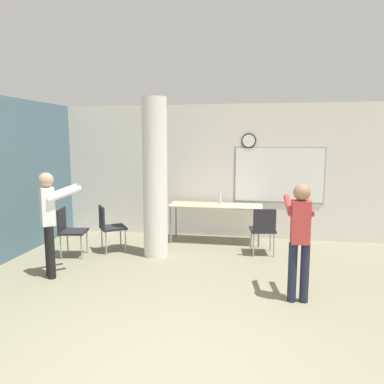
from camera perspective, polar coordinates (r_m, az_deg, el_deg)
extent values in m
plane|color=gray|center=(3.63, -4.42, -27.20)|extent=(24.00, 24.00, 0.00)
cube|color=silver|center=(7.98, 4.59, 3.14)|extent=(8.00, 0.12, 2.80)
cylinder|color=black|center=(7.85, 8.65, 7.74)|extent=(0.30, 0.03, 0.30)
cylinder|color=white|center=(7.83, 8.64, 7.74)|extent=(0.25, 0.01, 0.25)
cube|color=#99999E|center=(7.90, 13.10, 2.54)|extent=(1.83, 0.01, 1.16)
cube|color=white|center=(7.89, 13.10, 2.53)|extent=(1.77, 0.02, 1.10)
cylinder|color=silver|center=(6.61, -5.64, 2.08)|extent=(0.43, 0.43, 2.80)
cube|color=tan|center=(7.58, 3.59, -2.07)|extent=(1.87, 0.63, 0.03)
cylinder|color=gray|center=(7.56, -3.29, -5.06)|extent=(0.04, 0.04, 0.74)
cylinder|color=gray|center=(7.36, 10.16, -5.54)|extent=(0.04, 0.04, 0.74)
cylinder|color=gray|center=(8.04, -2.46, -4.25)|extent=(0.04, 0.04, 0.74)
cylinder|color=gray|center=(7.85, 10.16, -4.67)|extent=(0.04, 0.04, 0.74)
cylinder|color=silver|center=(7.64, 4.21, -1.09)|extent=(0.06, 0.06, 0.21)
cylinder|color=silver|center=(7.61, 4.23, 0.02)|extent=(0.03, 0.03, 0.09)
cube|color=#232328|center=(7.15, -11.92, -5.32)|extent=(0.61, 0.61, 0.04)
cube|color=#232328|center=(7.06, -13.59, -3.72)|extent=(0.25, 0.34, 0.40)
cylinder|color=#99999E|center=(7.08, -10.10, -7.37)|extent=(0.02, 0.02, 0.43)
cylinder|color=#99999E|center=(7.42, -10.83, -6.67)|extent=(0.02, 0.02, 0.43)
cylinder|color=#99999E|center=(7.00, -12.96, -7.63)|extent=(0.02, 0.02, 0.43)
cylinder|color=#99999E|center=(7.34, -13.57, -6.91)|extent=(0.02, 0.02, 0.43)
cube|color=#232328|center=(6.95, 10.69, -5.67)|extent=(0.50, 0.50, 0.04)
cube|color=#232328|center=(6.71, 11.00, -4.26)|extent=(0.40, 0.09, 0.40)
cylinder|color=#99999E|center=(7.21, 11.85, -7.13)|extent=(0.02, 0.02, 0.43)
cylinder|color=#99999E|center=(7.16, 8.99, -7.17)|extent=(0.02, 0.02, 0.43)
cylinder|color=#99999E|center=(6.87, 12.36, -7.92)|extent=(0.02, 0.02, 0.43)
cylinder|color=#99999E|center=(6.82, 9.35, -7.97)|extent=(0.02, 0.02, 0.43)
cube|color=#232328|center=(7.03, -17.59, -5.77)|extent=(0.51, 0.51, 0.04)
cube|color=#232328|center=(7.04, -19.26, -3.98)|extent=(0.10, 0.40, 0.40)
cylinder|color=#99999E|center=(6.87, -16.51, -8.08)|extent=(0.02, 0.02, 0.43)
cylinder|color=#99999E|center=(7.20, -15.70, -7.29)|extent=(0.02, 0.02, 0.43)
cylinder|color=#99999E|center=(6.98, -19.38, -7.95)|extent=(0.02, 0.02, 0.43)
cylinder|color=#99999E|center=(7.30, -18.44, -7.19)|extent=(0.02, 0.02, 0.43)
cylinder|color=#1E2338|center=(5.11, 16.78, -11.73)|extent=(0.11, 0.11, 0.78)
cylinder|color=#1E2338|center=(5.09, 15.04, -11.75)|extent=(0.11, 0.11, 0.78)
cube|color=#B23838|center=(4.91, 16.22, -4.44)|extent=(0.24, 0.19, 0.55)
sphere|color=#997051|center=(4.85, 16.40, -0.04)|extent=(0.21, 0.21, 0.21)
cylinder|color=#B23838|center=(5.11, 17.28, -1.96)|extent=(0.11, 0.49, 0.22)
cylinder|color=#B23838|center=(5.07, 14.51, -1.92)|extent=(0.11, 0.49, 0.22)
cube|color=white|center=(5.29, 14.19, -1.50)|extent=(0.04, 0.13, 0.04)
cylinder|color=black|center=(6.05, -20.72, -8.61)|extent=(0.12, 0.12, 0.81)
cylinder|color=black|center=(6.21, -20.95, -8.21)|extent=(0.12, 0.12, 0.81)
cube|color=white|center=(5.98, -21.17, -2.04)|extent=(0.29, 0.30, 0.57)
sphere|color=tan|center=(5.92, -21.37, 1.73)|extent=(0.22, 0.22, 0.22)
cylinder|color=white|center=(5.86, -18.86, -0.29)|extent=(0.44, 0.39, 0.23)
cylinder|color=white|center=(6.11, -19.32, 0.03)|extent=(0.44, 0.39, 0.23)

